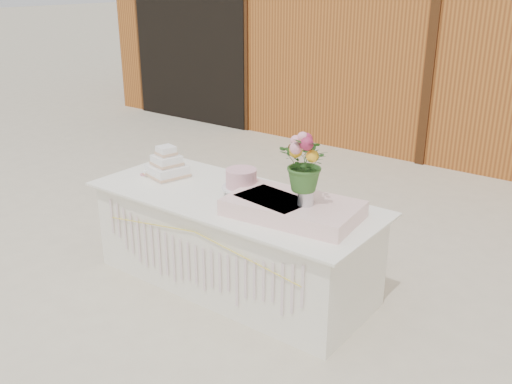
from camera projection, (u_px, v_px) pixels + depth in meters
ground at (234, 282)px, 4.77m from camera, size 80.00×80.00×0.00m
barn at (481, 26)px, 8.64m from camera, size 12.60×4.60×3.30m
cake_table at (233, 241)px, 4.63m from camera, size 2.40×1.00×0.77m
wedding_cake at (167, 166)px, 4.92m from camera, size 0.37×0.37×0.27m
pink_cake_stand at (241, 181)px, 4.47m from camera, size 0.31×0.31×0.22m
satin_runner at (293, 208)px, 4.12m from camera, size 1.00×0.64×0.12m
flower_vase at (306, 194)px, 4.00m from camera, size 0.11×0.11×0.16m
bouquet at (307, 156)px, 3.90m from camera, size 0.38×0.34×0.40m
loose_flowers at (151, 168)px, 5.12m from camera, size 0.22×0.38×0.02m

